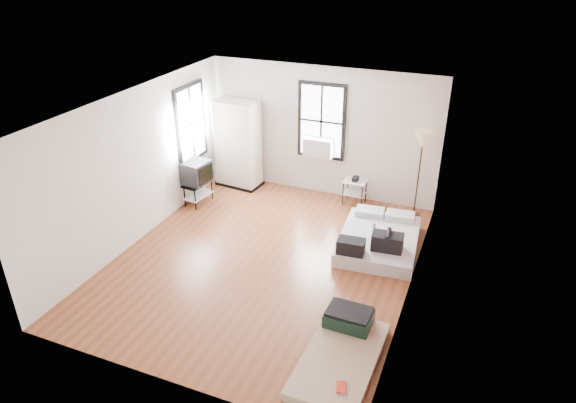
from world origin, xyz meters
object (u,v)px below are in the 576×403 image
at_px(mattress_main, 378,239).
at_px(wardrobe, 238,144).
at_px(mattress_bare, 342,349).
at_px(tv_stand, 197,174).
at_px(floor_lamp, 423,143).
at_px(side_table, 355,186).

relative_size(mattress_main, wardrobe, 1.00).
height_order(mattress_main, mattress_bare, mattress_main).
bearing_deg(tv_stand, floor_lamp, 22.63).
xyz_separation_m(wardrobe, tv_stand, (-0.38, -1.17, -0.29)).
relative_size(side_table, tv_stand, 0.65).
height_order(mattress_bare, floor_lamp, floor_lamp).
bearing_deg(floor_lamp, mattress_bare, -92.84).
relative_size(mattress_main, tv_stand, 2.05).
distance_m(wardrobe, side_table, 2.76).
relative_size(mattress_main, mattress_bare, 1.09).
height_order(side_table, tv_stand, tv_stand).
xyz_separation_m(mattress_main, floor_lamp, (0.40, 1.47, 1.41)).
height_order(wardrobe, tv_stand, wardrobe).
distance_m(mattress_main, tv_stand, 4.01).
distance_m(mattress_main, mattress_bare, 2.92).
distance_m(mattress_bare, side_table, 4.59).
bearing_deg(mattress_main, floor_lamp, 69.85).
xyz_separation_m(floor_lamp, tv_stand, (-4.36, -1.17, -0.89)).
bearing_deg(wardrobe, tv_stand, -102.40).
height_order(mattress_main, side_table, side_table).
bearing_deg(mattress_bare, floor_lamp, 88.76).
distance_m(side_table, tv_stand, 3.33).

